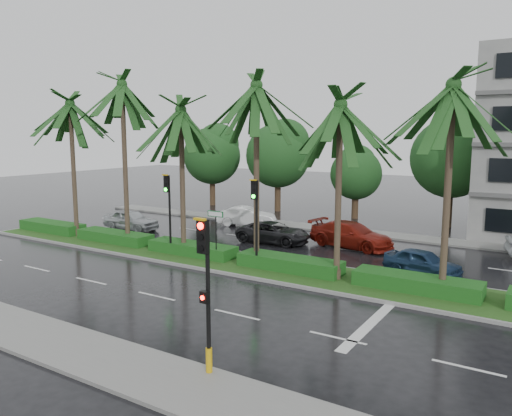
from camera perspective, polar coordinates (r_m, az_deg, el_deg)
The scene contains 17 objects.
ground at distance 24.96m, azimuth -3.38°, elevation -6.93°, with size 120.00×120.00×0.00m, color black.
near_sidewalk at distance 18.07m, azimuth -23.00°, elevation -13.56°, with size 40.00×2.40×0.12m, color slate.
far_sidewalk at distance 35.16m, azimuth 8.01°, elevation -2.35°, with size 40.00×2.00×0.12m, color slate.
median at distance 25.73m, azimuth -2.09°, elevation -6.26°, with size 36.00×4.00×0.15m.
hedge at distance 25.64m, azimuth -2.09°, elevation -5.46°, with size 35.20×1.40×0.60m.
lane_markings at distance 23.04m, azimuth 2.23°, elevation -8.23°, with size 34.00×13.06×0.01m.
palm_row at distance 25.64m, azimuth -4.52°, elevation 11.20°, with size 26.30×4.20×10.09m.
signal_near at distance 13.59m, azimuth -5.75°, elevation -9.27°, with size 0.34×0.45×4.36m.
signal_median_left at distance 27.05m, azimuth -10.00°, elevation 0.65°, with size 0.34×0.42×4.36m.
signal_median_right at distance 23.75m, azimuth -0.07°, elevation -0.30°, with size 0.34×0.42×4.36m.
street_sign at distance 25.44m, azimuth -4.63°, elevation -1.74°, with size 0.95×0.09×2.60m.
bg_trees at distance 39.67m, azimuth 11.80°, elevation 5.87°, with size 33.28×5.63×8.14m.
car_silver at distance 35.72m, azimuth -14.10°, elevation -1.31°, with size 4.11×1.65×1.40m, color #B6BABE.
car_white at distance 36.14m, azimuth -1.09°, elevation -0.96°, with size 4.17×1.45×1.37m, color white.
car_darkgrey at distance 30.57m, azimuth 2.01°, elevation -2.81°, with size 4.58×2.11×1.27m, color black.
car_red at distance 29.86m, azimuth 10.84°, elevation -3.03°, with size 5.12×2.08×1.49m, color maroon.
car_blue at distance 24.96m, azimuth 18.48°, elevation -5.90°, with size 3.63×1.46×1.24m, color navy.
Camera 1 is at (13.95, -19.60, 6.65)m, focal length 35.00 mm.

